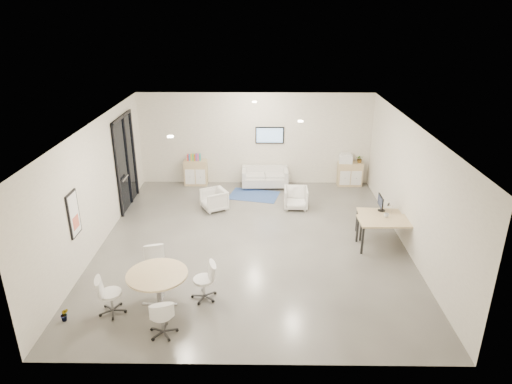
{
  "coord_description": "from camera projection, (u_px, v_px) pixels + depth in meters",
  "views": [
    {
      "loc": [
        0.23,
        -10.79,
        5.85
      ],
      "look_at": [
        0.08,
        0.4,
        1.29
      ],
      "focal_mm": 32.0,
      "sensor_mm": 36.0,
      "label": 1
    }
  ],
  "objects": [
    {
      "name": "loveseat",
      "position": [
        265.0,
        178.0,
        15.87
      ],
      "size": [
        1.6,
        0.83,
        0.59
      ],
      "rotation": [
        0.0,
        0.0,
        0.03
      ],
      "color": "beige",
      "rests_on": "room_shell"
    },
    {
      "name": "glass_door",
      "position": [
        126.0,
        159.0,
        14.0
      ],
      "size": [
        0.09,
        1.9,
        2.85
      ],
      "color": "black",
      "rests_on": "room_shell"
    },
    {
      "name": "sideboard_right",
      "position": [
        350.0,
        174.0,
        15.96
      ],
      "size": [
        0.84,
        0.41,
        0.84
      ],
      "color": "tan",
      "rests_on": "room_shell"
    },
    {
      "name": "ceiling_spots",
      "position": [
        245.0,
        118.0,
        11.77
      ],
      "size": [
        3.14,
        4.14,
        0.03
      ],
      "color": "#FFEAC6",
      "rests_on": "room_shell"
    },
    {
      "name": "room_shell",
      "position": [
        253.0,
        187.0,
        11.59
      ],
      "size": [
        9.6,
        10.6,
        4.8
      ],
      "color": "#4C4A46",
      "rests_on": "ground"
    },
    {
      "name": "armchair_left",
      "position": [
        214.0,
        199.0,
        14.04
      ],
      "size": [
        0.9,
        0.92,
        0.72
      ],
      "primitive_type": "imported",
      "rotation": [
        0.0,
        0.0,
        -1.08
      ],
      "color": "beige",
      "rests_on": "room_shell"
    },
    {
      "name": "armchair_right",
      "position": [
        296.0,
        197.0,
        14.14
      ],
      "size": [
        0.73,
        0.69,
        0.73
      ],
      "primitive_type": "imported",
      "rotation": [
        0.0,
        0.0,
        -0.03
      ],
      "color": "beige",
      "rests_on": "room_shell"
    },
    {
      "name": "wall_tv",
      "position": [
        270.0,
        135.0,
        15.67
      ],
      "size": [
        0.98,
        0.06,
        0.58
      ],
      "color": "black",
      "rests_on": "room_shell"
    },
    {
      "name": "meeting_chairs",
      "position": [
        158.0,
        288.0,
        9.48
      ],
      "size": [
        2.54,
        2.54,
        0.82
      ],
      "color": "white",
      "rests_on": "room_shell"
    },
    {
      "name": "plant_cabinet",
      "position": [
        360.0,
        160.0,
        15.73
      ],
      "size": [
        0.29,
        0.32,
        0.22
      ],
      "primitive_type": "imported",
      "rotation": [
        0.0,
        0.0,
        -0.14
      ],
      "color": "#3F7F3F",
      "rests_on": "sideboard_right"
    },
    {
      "name": "monitor",
      "position": [
        381.0,
        203.0,
        12.34
      ],
      "size": [
        0.2,
        0.5,
        0.44
      ],
      "color": "black",
      "rests_on": "desk_rear"
    },
    {
      "name": "artwork",
      "position": [
        74.0,
        214.0,
        10.18
      ],
      "size": [
        0.05,
        0.54,
        1.04
      ],
      "color": "black",
      "rests_on": "room_shell"
    },
    {
      "name": "plant_floor",
      "position": [
        65.0,
        318.0,
        9.13
      ],
      "size": [
        0.22,
        0.33,
        0.13
      ],
      "primitive_type": "imported",
      "rotation": [
        0.0,
        0.0,
        0.21
      ],
      "color": "#3F7F3F",
      "rests_on": "room_shell"
    },
    {
      "name": "sideboard_left",
      "position": [
        196.0,
        173.0,
        16.01
      ],
      "size": [
        0.79,
        0.41,
        0.89
      ],
      "color": "tan",
      "rests_on": "room_shell"
    },
    {
      "name": "blue_rug",
      "position": [
        254.0,
        195.0,
        15.22
      ],
      "size": [
        1.78,
        1.39,
        0.01
      ],
      "primitive_type": "cube",
      "rotation": [
        0.0,
        0.0,
        -0.23
      ],
      "color": "navy",
      "rests_on": "room_shell"
    },
    {
      "name": "desk_front",
      "position": [
        388.0,
        223.0,
        11.67
      ],
      "size": [
        1.52,
        0.79,
        0.79
      ],
      "rotation": [
        0.0,
        0.0,
        0.02
      ],
      "color": "tan",
      "rests_on": "room_shell"
    },
    {
      "name": "round_table",
      "position": [
        157.0,
        277.0,
        9.38
      ],
      "size": [
        1.27,
        1.27,
        0.77
      ],
      "color": "tan",
      "rests_on": "room_shell"
    },
    {
      "name": "cup",
      "position": [
        386.0,
        215.0,
        11.8
      ],
      "size": [
        0.15,
        0.14,
        0.13
      ],
      "primitive_type": "imported",
      "rotation": [
        0.0,
        0.0,
        0.32
      ],
      "color": "white",
      "rests_on": "desk_front"
    },
    {
      "name": "desk_rear",
      "position": [
        382.0,
        215.0,
        12.32
      ],
      "size": [
        1.36,
        0.75,
        0.69
      ],
      "rotation": [
        0.0,
        0.0,
        -0.07
      ],
      "color": "tan",
      "rests_on": "room_shell"
    },
    {
      "name": "books",
      "position": [
        194.0,
        157.0,
        15.8
      ],
      "size": [
        0.46,
        0.14,
        0.22
      ],
      "color": "red",
      "rests_on": "sideboard_left"
    },
    {
      "name": "printer",
      "position": [
        346.0,
        158.0,
        15.75
      ],
      "size": [
        0.5,
        0.43,
        0.32
      ],
      "rotation": [
        0.0,
        0.0,
        -0.13
      ],
      "color": "white",
      "rests_on": "sideboard_right"
    }
  ]
}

